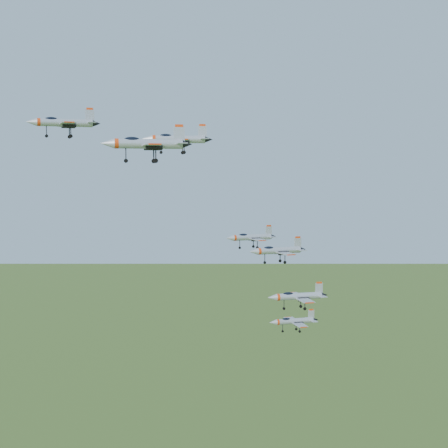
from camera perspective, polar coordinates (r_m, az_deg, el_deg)
name	(u,v)px	position (r m, az deg, el deg)	size (l,w,h in m)	color
jet_lead	(63,122)	(113.28, -14.53, 8.97)	(12.82, 10.67, 3.43)	#AFB4BD
jet_left_high	(177,139)	(106.72, -4.36, 7.75)	(12.00, 10.19, 3.26)	#AFB4BD
jet_right_high	(146,144)	(90.79, -7.16, 7.31)	(13.20, 11.14, 3.55)	#AFB4BD
jet_left_low	(251,237)	(126.88, 2.45, -1.21)	(11.18, 9.27, 2.99)	#AFB4BD
jet_right_low	(277,250)	(107.87, 4.89, -2.41)	(10.82, 8.99, 2.89)	#AFB4BD
jet_trail	(297,296)	(129.13, 6.71, -6.57)	(13.02, 10.98, 3.51)	#AFB4BD
jet_extra	(293,321)	(140.34, 6.36, -8.81)	(11.57, 9.74, 3.11)	#AFB4BD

